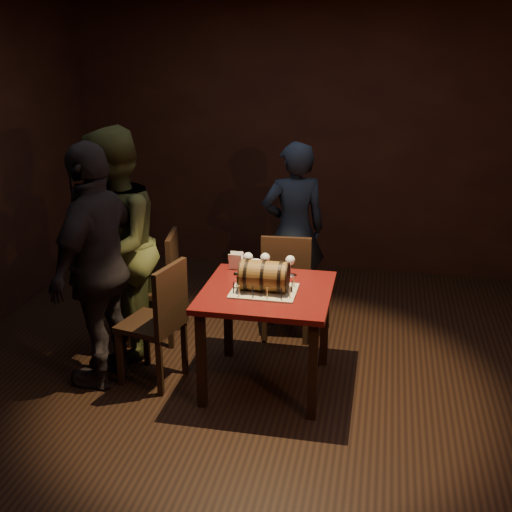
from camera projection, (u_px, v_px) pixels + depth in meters
name	position (u px, v px, depth m)	size (l,w,h in m)	color
room_shell	(263.00, 197.00, 4.35)	(5.04, 5.04, 2.80)	black
pub_table	(267.00, 304.00, 4.53)	(0.90, 0.90, 0.75)	#470B0C
cake_board	(264.00, 291.00, 4.45)	(0.45, 0.35, 0.01)	#B0A78E
barrel_cake	(264.00, 276.00, 4.42)	(0.39, 0.23, 0.23)	brown
birthday_candles	(264.00, 285.00, 4.44)	(0.40, 0.30, 0.09)	#DCC983
wine_glass_left	(248.00, 258.00, 4.76)	(0.07, 0.07, 0.16)	silver
wine_glass_mid	(265.00, 259.00, 4.75)	(0.07, 0.07, 0.16)	silver
wine_glass_right	(290.00, 261.00, 4.70)	(0.07, 0.07, 0.16)	silver
pint_of_ale	(256.00, 270.00, 4.65)	(0.07, 0.07, 0.15)	silver
menu_card	(236.00, 261.00, 4.85)	(0.10, 0.05, 0.13)	white
chair_back	(287.00, 281.00, 5.27)	(0.43, 0.43, 0.93)	black
chair_left_rear	(161.00, 281.00, 5.26)	(0.46, 0.46, 0.93)	black
chair_left_front	(160.00, 317.00, 4.60)	(0.48, 0.48, 0.93)	black
person_back	(294.00, 230.00, 5.69)	(0.58, 0.38, 1.58)	#192233
person_left_rear	(114.00, 247.00, 4.89)	(0.88, 0.69, 1.81)	#3B3F1F
person_left_front	(99.00, 266.00, 4.53)	(1.04, 0.43, 1.78)	black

